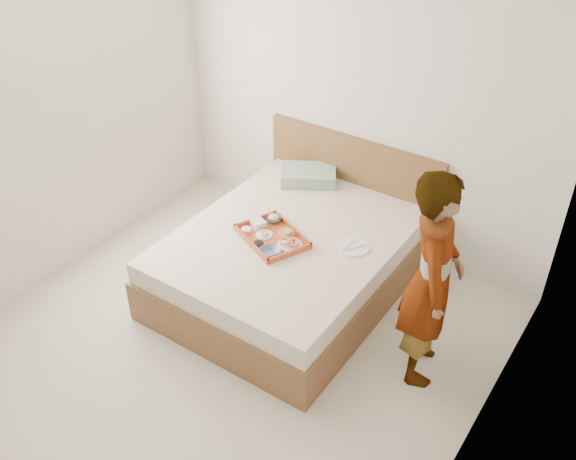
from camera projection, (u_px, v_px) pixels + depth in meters
The scene contains 18 objects.
ground at pixel (210, 362), 4.57m from camera, with size 3.50×4.00×0.01m, color beige.
wall_back at pixel (359, 97), 5.17m from camera, with size 3.50×0.01×2.60m, color silver.
wall_left at pixel (12, 135), 4.63m from camera, with size 0.01×4.00×2.60m, color silver.
wall_right at pixel (477, 324), 3.01m from camera, with size 0.01×4.00×2.60m, color silver.
bed at pixel (290, 262), 5.09m from camera, with size 1.65×2.00×0.53m, color brown.
headboard at pixel (352, 187), 5.62m from camera, with size 1.65×0.06×0.95m, color brown.
pillow at pixel (308, 175), 5.57m from camera, with size 0.47×0.32×0.11m, color #A2B9A3.
tray at pixel (272, 236), 4.88m from camera, with size 0.53×0.39×0.05m, color #CA4D2C.
prawn_plate at pixel (289, 245), 4.79m from camera, with size 0.18×0.18×0.01m, color white.
navy_bowl_big at pixel (269, 252), 4.70m from camera, with size 0.15×0.15×0.04m, color #172044.
sauce_dish at pixel (259, 244), 4.78m from camera, with size 0.08×0.08×0.03m, color black.
meat_plate at pixel (264, 235), 4.90m from camera, with size 0.13×0.13×0.01m, color white.
bread_plate at pixel (287, 233), 4.92m from camera, with size 0.13×0.13×0.01m, color orange.
salad_bowl at pixel (274, 219), 5.05m from camera, with size 0.12×0.12×0.04m, color #172044.
plastic_tub at pixel (258, 223), 4.99m from camera, with size 0.11×0.09×0.05m, color silver.
cheese_round at pixel (246, 230), 4.94m from camera, with size 0.08×0.08×0.03m, color white.
dinner_plate at pixel (353, 247), 4.80m from camera, with size 0.25×0.25×0.01m, color white.
person at pixel (432, 280), 4.09m from camera, with size 0.57×0.38×1.57m, color beige.
Camera 1 is at (2.26, -2.33, 3.40)m, focal length 39.97 mm.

